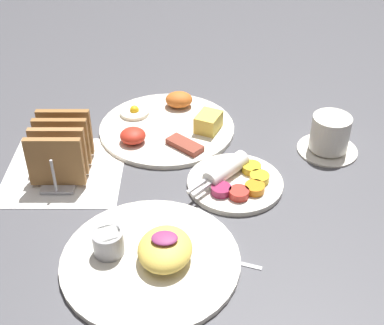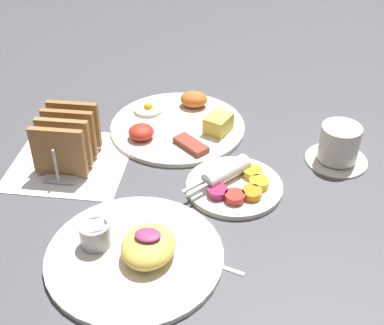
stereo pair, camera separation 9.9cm
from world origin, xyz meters
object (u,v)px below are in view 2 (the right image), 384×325
Objects in this scene: plate_breakfast at (179,124)px; coffee_cup at (339,146)px; toast_rack at (67,140)px; plate_condiments at (234,184)px; plate_foreground at (134,251)px.

coffee_cup is at bearing -13.72° from plate_breakfast.
plate_breakfast is 0.25m from toast_rack.
plate_condiments is at bearing -149.88° from coffee_cup.
plate_breakfast is at bearing 37.42° from toast_rack.
toast_rack reaches higher than plate_foreground.
plate_breakfast is at bearing 87.87° from plate_foreground.
plate_condiments is 1.20× the size of toast_rack.
plate_breakfast is 0.23m from plate_condiments.
plate_foreground is (-0.14, -0.19, 0.00)m from plate_condiments.
coffee_cup reaches higher than plate_condiments.
toast_rack reaches higher than plate_breakfast.
coffee_cup is (0.51, 0.07, -0.02)m from toast_rack.
toast_rack is (-0.19, -0.15, 0.04)m from plate_breakfast.
plate_breakfast is 0.38m from plate_foreground.
toast_rack is 1.23× the size of coffee_cup.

